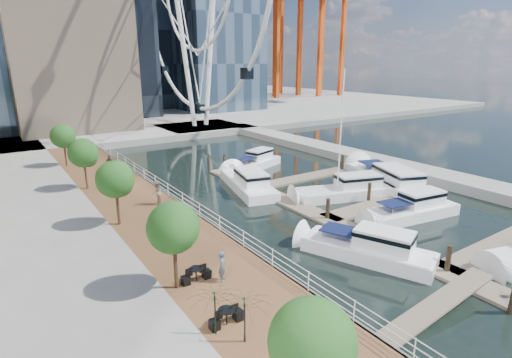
% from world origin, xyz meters
% --- Properties ---
extents(ground, '(520.00, 520.00, 0.00)m').
position_xyz_m(ground, '(0.00, 0.00, 0.00)').
color(ground, black).
rests_on(ground, ground).
extents(boardwalk, '(6.00, 60.00, 1.00)m').
position_xyz_m(boardwalk, '(-9.00, 15.00, 0.50)').
color(boardwalk, brown).
rests_on(boardwalk, ground).
extents(seawall, '(0.25, 60.00, 1.00)m').
position_xyz_m(seawall, '(-6.00, 15.00, 0.50)').
color(seawall, '#595954').
rests_on(seawall, ground).
extents(land_far, '(200.00, 114.00, 1.00)m').
position_xyz_m(land_far, '(0.00, 102.00, 0.50)').
color(land_far, gray).
rests_on(land_far, ground).
extents(breakwater, '(4.00, 60.00, 1.00)m').
position_xyz_m(breakwater, '(20.00, 20.00, 0.50)').
color(breakwater, gray).
rests_on(breakwater, ground).
extents(pier, '(14.00, 12.00, 1.00)m').
position_xyz_m(pier, '(14.00, 52.00, 0.50)').
color(pier, gray).
rests_on(pier, ground).
extents(railing, '(0.10, 60.00, 1.05)m').
position_xyz_m(railing, '(-6.10, 15.00, 1.52)').
color(railing, white).
rests_on(railing, boardwalk).
extents(floating_docks, '(16.00, 34.00, 2.60)m').
position_xyz_m(floating_docks, '(7.97, 9.98, 0.49)').
color(floating_docks, '#6D6051').
rests_on(floating_docks, ground).
extents(port_cranes, '(40.00, 52.00, 38.00)m').
position_xyz_m(port_cranes, '(67.67, 95.67, 20.00)').
color(port_cranes, '#D84C14').
rests_on(port_cranes, ground).
extents(street_trees, '(2.60, 42.60, 4.60)m').
position_xyz_m(street_trees, '(-11.40, 14.00, 4.29)').
color(street_trees, '#3F2B1C').
rests_on(street_trees, ground).
extents(cafe_tables, '(2.50, 13.70, 0.74)m').
position_xyz_m(cafe_tables, '(-10.40, -2.00, 1.37)').
color(cafe_tables, black).
rests_on(cafe_tables, ground).
extents(yacht_foreground, '(9.24, 3.79, 2.15)m').
position_xyz_m(yacht_foreground, '(8.92, 4.59, 0.00)').
color(yacht_foreground, white).
rests_on(yacht_foreground, ground).
extents(pedestrian_near, '(0.69, 0.73, 1.68)m').
position_xyz_m(pedestrian_near, '(-9.14, 3.26, 1.84)').
color(pedestrian_near, '#4B5565').
rests_on(pedestrian_near, boardwalk).
extents(pedestrian_mid, '(1.09, 1.18, 1.95)m').
position_xyz_m(pedestrian_mid, '(-7.70, 16.33, 1.97)').
color(pedestrian_mid, '#89715F').
rests_on(pedestrian_mid, boardwalk).
extents(pedestrian_far, '(0.98, 0.88, 1.60)m').
position_xyz_m(pedestrian_far, '(-7.91, 29.36, 1.80)').
color(pedestrian_far, '#30323C').
rests_on(pedestrian_far, boardwalk).
extents(moored_yachts, '(21.20, 33.88, 11.50)m').
position_xyz_m(moored_yachts, '(8.11, 10.97, 0.00)').
color(moored_yachts, white).
rests_on(moored_yachts, ground).
extents(cafe_seating, '(4.05, 7.41, 2.60)m').
position_xyz_m(cafe_seating, '(-10.69, -2.82, 2.17)').
color(cafe_seating, '#103B1E').
rests_on(cafe_seating, ground).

